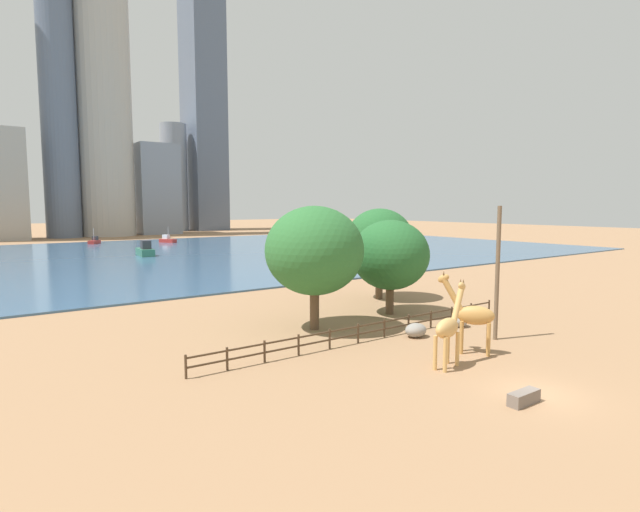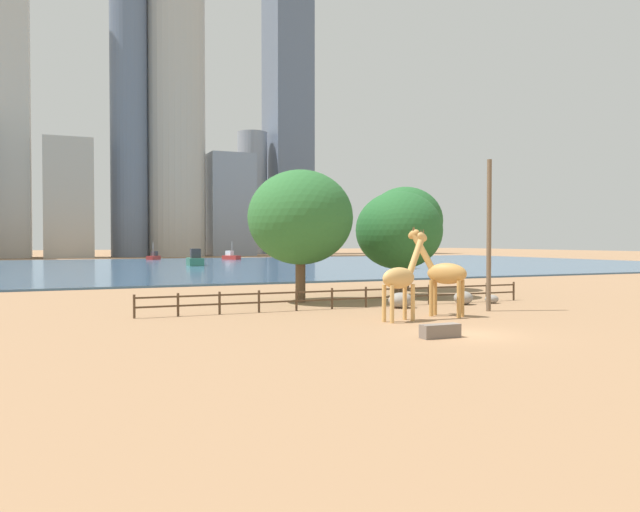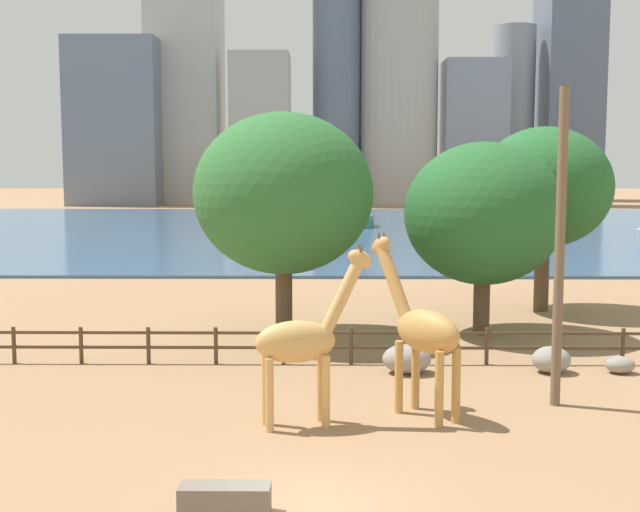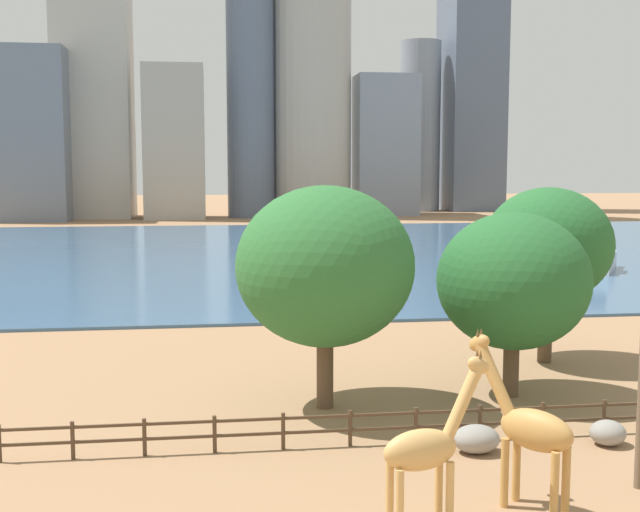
# 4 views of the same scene
# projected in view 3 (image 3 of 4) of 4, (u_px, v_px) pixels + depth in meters

# --- Properties ---
(ground_plane) EXTENTS (400.00, 400.00, 0.00)m
(ground_plane) POSITION_uv_depth(u_px,v_px,m) (325.00, 227.00, 95.61)
(ground_plane) COLOR #9E7551
(harbor_water) EXTENTS (180.00, 86.00, 0.20)m
(harbor_water) POSITION_uv_depth(u_px,v_px,m) (325.00, 228.00, 92.62)
(harbor_water) COLOR #3D6084
(harbor_water) RESTS_ON ground
(giraffe_tall) EXTENTS (2.62, 3.19, 5.04)m
(giraffe_tall) POSITION_uv_depth(u_px,v_px,m) (422.00, 330.00, 21.88)
(giraffe_tall) COLOR #C18C47
(giraffe_tall) RESTS_ON ground
(giraffe_companion) EXTENTS (3.28, 1.33, 4.85)m
(giraffe_companion) POSITION_uv_depth(u_px,v_px,m) (302.00, 341.00, 21.04)
(giraffe_companion) COLOR tan
(giraffe_companion) RESTS_ON ground
(utility_pole) EXTENTS (0.28, 0.28, 9.07)m
(utility_pole) POSITION_uv_depth(u_px,v_px,m) (560.00, 249.00, 22.66)
(utility_pole) COLOR brown
(utility_pole) RESTS_ON ground
(boulder_near_fence) EXTENTS (1.62, 1.29, 0.97)m
(boulder_near_fence) POSITION_uv_depth(u_px,v_px,m) (407.00, 359.00, 26.71)
(boulder_near_fence) COLOR gray
(boulder_near_fence) RESTS_ON ground
(boulder_by_pole) EXTENTS (0.98, 0.77, 0.57)m
(boulder_by_pole) POSITION_uv_depth(u_px,v_px,m) (620.00, 365.00, 26.72)
(boulder_by_pole) COLOR gray
(boulder_by_pole) RESTS_ON ground
(boulder_small) EXTENTS (1.27, 1.19, 0.89)m
(boulder_small) POSITION_uv_depth(u_px,v_px,m) (551.00, 360.00, 26.78)
(boulder_small) COLOR gray
(boulder_small) RESTS_ON ground
(feeding_trough) EXTENTS (1.80, 0.60, 0.60)m
(feeding_trough) POSITION_uv_depth(u_px,v_px,m) (225.00, 500.00, 15.75)
(feeding_trough) COLOR #72665B
(feeding_trough) RESTS_ON ground
(enclosure_fence) EXTENTS (26.13, 0.14, 1.30)m
(enclosure_fence) POSITION_uv_depth(u_px,v_px,m) (317.00, 343.00, 27.92)
(enclosure_fence) COLOR #4C3826
(enclosure_fence) RESTS_ON ground
(tree_left_large) EXTENTS (7.21, 7.21, 9.07)m
(tree_left_large) POSITION_uv_depth(u_px,v_px,m) (283.00, 194.00, 32.05)
(tree_left_large) COLOR brown
(tree_left_large) RESTS_ON ground
(tree_center_broad) EXTENTS (6.37, 6.37, 8.80)m
(tree_center_broad) POSITION_uv_depth(u_px,v_px,m) (544.00, 188.00, 38.04)
(tree_center_broad) COLOR brown
(tree_center_broad) RESTS_ON ground
(tree_right_tall) EXTENTS (6.46, 6.46, 7.90)m
(tree_right_tall) POSITION_uv_depth(u_px,v_px,m) (483.00, 214.00, 32.61)
(tree_right_tall) COLOR brown
(tree_right_tall) RESTS_ON ground
(boat_ferry) EXTENTS (3.38, 4.48, 3.84)m
(boat_ferry) POSITION_uv_depth(u_px,v_px,m) (447.00, 209.00, 121.61)
(boat_ferry) COLOR #B22D28
(boat_ferry) RESTS_ON harbor_water
(boat_sailboat) EXTENTS (3.43, 4.12, 3.60)m
(boat_sailboat) POSITION_uv_depth(u_px,v_px,m) (346.00, 207.00, 127.71)
(boat_sailboat) COLOR #B22D28
(boat_sailboat) RESTS_ON harbor_water
(boat_barge) EXTENTS (2.88, 6.44, 2.75)m
(boat_barge) POSITION_uv_depth(u_px,v_px,m) (363.00, 219.00, 92.69)
(boat_barge) COLOR #337259
(boat_barge) RESTS_ON harbor_water
(skyline_tower_needle) EXTENTS (17.10, 9.73, 31.45)m
(skyline_tower_needle) POSITION_uv_depth(u_px,v_px,m) (115.00, 123.00, 152.09)
(skyline_tower_needle) COLOR slate
(skyline_tower_needle) RESTS_ON ground
(skyline_block_left) EXTENTS (12.48, 15.08, 28.52)m
(skyline_block_left) POSITION_uv_depth(u_px,v_px,m) (471.00, 133.00, 163.84)
(skyline_block_left) COLOR gray
(skyline_block_left) RESTS_ON ground
(skyline_block_right) EXTENTS (11.38, 11.05, 29.06)m
(skyline_block_right) POSITION_uv_depth(u_px,v_px,m) (261.00, 130.00, 156.13)
(skyline_block_right) COLOR #ADA89E
(skyline_block_right) RESTS_ON ground
(skyline_block_wide) EXTENTS (9.25, 9.25, 37.99)m
(skyline_block_wide) POSITION_uv_depth(u_px,v_px,m) (513.00, 114.00, 176.73)
(skyline_block_wide) COLOR gray
(skyline_block_wide) RESTS_ON ground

